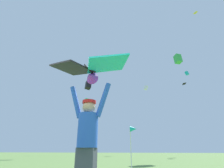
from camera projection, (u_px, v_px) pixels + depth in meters
name	position (u px, v px, depth m)	size (l,w,h in m)	color
kite_flyer_person	(87.00, 140.00, 2.76)	(0.81, 0.35, 1.92)	#424751
held_stunt_kite	(90.00, 69.00, 3.18)	(1.61, 0.87, 0.38)	black
distant_kite_yellow_low_right	(115.00, 59.00, 35.24)	(1.77, 1.79, 2.81)	yellow
distant_kite_black_mid_left	(88.00, 85.00, 24.69)	(1.06, 1.30, 1.41)	black
distant_kite_teal_high_right	(87.00, 99.00, 37.03)	(0.70, 0.70, 0.17)	#19B2AD
distant_kite_white_high_left	(146.00, 88.00, 37.77)	(1.07, 0.93, 1.20)	white
distant_kite_green_low_left	(178.00, 59.00, 21.82)	(1.02, 1.09, 1.24)	green
distant_kite_black_far_center	(184.00, 84.00, 28.43)	(0.84, 0.83, 0.26)	black
distant_kite_yellow_overhead_distant	(195.00, 13.00, 24.88)	(0.59, 0.62, 0.26)	yellow
distant_kite_teal_mid_right	(187.00, 73.00, 35.85)	(0.90, 0.80, 0.98)	#19B2AD
marker_flag	(133.00, 132.00, 6.97)	(0.30, 0.24, 1.74)	silver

